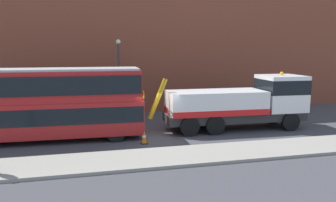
% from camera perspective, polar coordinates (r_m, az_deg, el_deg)
% --- Properties ---
extents(ground_plane, '(120.00, 120.00, 0.00)m').
position_cam_1_polar(ground_plane, '(19.95, -2.10, -5.99)').
color(ground_plane, '#424247').
extents(near_kerb, '(60.00, 2.80, 0.15)m').
position_cam_1_polar(near_kerb, '(16.01, 0.97, -9.46)').
color(near_kerb, gray).
rests_on(near_kerb, ground_plane).
extents(building_facade, '(60.00, 1.50, 16.00)m').
position_cam_1_polar(building_facade, '(27.64, -5.78, 14.95)').
color(building_facade, brown).
rests_on(building_facade, ground_plane).
extents(recovery_tow_truck, '(10.18, 2.92, 3.67)m').
position_cam_1_polar(recovery_tow_truck, '(21.88, 12.53, -0.16)').
color(recovery_tow_truck, '#2D2D2D').
rests_on(recovery_tow_truck, ground_plane).
extents(double_decker_bus, '(11.11, 2.89, 4.06)m').
position_cam_1_polar(double_decker_bus, '(19.75, -20.54, -0.09)').
color(double_decker_bus, '#AD1E1E').
rests_on(double_decker_bus, ground_plane).
extents(traffic_cone_near_bus, '(0.36, 0.36, 0.72)m').
position_cam_1_polar(traffic_cone_near_bus, '(18.32, -4.08, -6.24)').
color(traffic_cone_near_bus, orange).
rests_on(traffic_cone_near_bus, ground_plane).
extents(street_lamp, '(0.36, 0.36, 5.83)m').
position_cam_1_polar(street_lamp, '(25.17, -8.40, 5.02)').
color(street_lamp, '#38383D').
rests_on(street_lamp, ground_plane).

